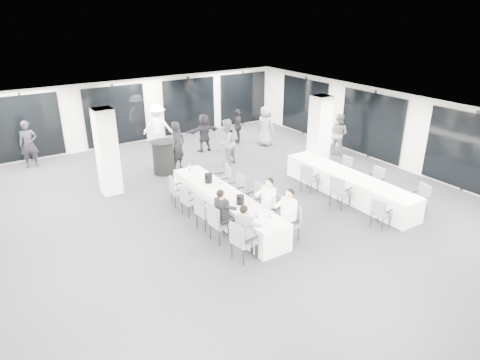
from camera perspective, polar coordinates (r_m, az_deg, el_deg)
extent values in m
cube|color=black|center=(13.04, -0.56, -3.76)|extent=(14.00, 16.00, 0.02)
cube|color=white|center=(12.07, -0.61, 8.34)|extent=(14.00, 16.00, 0.02)
cube|color=silver|center=(17.11, 19.77, 6.39)|extent=(0.02, 16.00, 2.80)
cube|color=silver|center=(19.45, -13.51, 8.91)|extent=(14.00, 0.02, 2.80)
cube|color=black|center=(19.40, -13.42, 8.73)|extent=(13.60, 0.06, 2.50)
cube|color=black|center=(17.67, 17.08, 7.04)|extent=(0.06, 14.00, 2.50)
cube|color=white|center=(14.22, -17.29, 3.59)|extent=(0.60, 0.60, 2.80)
cube|color=white|center=(15.71, 10.51, 6.00)|extent=(0.60, 0.60, 2.80)
cube|color=white|center=(12.33, -1.99, -3.41)|extent=(0.90, 5.00, 0.75)
cube|color=white|center=(14.10, 14.15, -0.67)|extent=(0.90, 5.00, 0.75)
cylinder|color=black|center=(15.73, -10.17, 2.96)|extent=(0.76, 0.76, 1.20)
cylinder|color=black|center=(15.54, -10.32, 5.04)|extent=(0.87, 0.87, 0.02)
cube|color=#53555A|center=(10.35, 0.57, -8.20)|extent=(0.56, 0.58, 0.08)
cube|color=#53555A|center=(10.07, -0.42, -7.25)|extent=(0.13, 0.49, 0.49)
cylinder|color=black|center=(10.50, -1.09, -9.37)|extent=(0.04, 0.04, 0.43)
cylinder|color=black|center=(10.23, 0.47, -10.31)|extent=(0.04, 0.04, 0.43)
cylinder|color=black|center=(10.74, 0.65, -8.58)|extent=(0.04, 0.04, 0.43)
cylinder|color=black|center=(10.47, 2.22, -9.47)|extent=(0.04, 0.04, 0.43)
cube|color=black|center=(10.43, -0.41, -6.79)|extent=(0.36, 0.09, 0.04)
cube|color=black|center=(10.09, 1.59, -7.89)|extent=(0.36, 0.09, 0.04)
cube|color=#53555A|center=(11.14, -2.50, -5.80)|extent=(0.53, 0.55, 0.09)
cube|color=#53555A|center=(10.88, -3.56, -4.80)|extent=(0.10, 0.50, 0.50)
cylinder|color=black|center=(11.32, -4.00, -6.86)|extent=(0.04, 0.04, 0.44)
cylinder|color=black|center=(11.00, -2.77, -7.75)|extent=(0.04, 0.04, 0.44)
cylinder|color=black|center=(11.52, -2.19, -6.25)|extent=(0.04, 0.04, 0.44)
cylinder|color=black|center=(11.21, -0.93, -7.10)|extent=(0.04, 0.04, 0.44)
cube|color=black|center=(11.25, -3.29, -4.45)|extent=(0.37, 0.07, 0.04)
cube|color=black|center=(10.85, -1.71, -5.49)|extent=(0.37, 0.07, 0.04)
cube|color=#53555A|center=(11.75, -4.44, -4.38)|extent=(0.52, 0.54, 0.08)
cube|color=#53555A|center=(11.52, -5.40, -3.47)|extent=(0.11, 0.47, 0.47)
cylinder|color=black|center=(11.92, -5.78, -5.38)|extent=(0.04, 0.04, 0.42)
cylinder|color=black|center=(11.62, -4.66, -6.12)|extent=(0.04, 0.04, 0.42)
cylinder|color=black|center=(12.12, -4.16, -4.83)|extent=(0.04, 0.04, 0.42)
cylinder|color=black|center=(11.82, -3.02, -5.54)|extent=(0.04, 0.04, 0.42)
cube|color=black|center=(11.87, -5.17, -3.20)|extent=(0.35, 0.08, 0.04)
cube|color=black|center=(11.48, -3.74, -4.06)|extent=(0.35, 0.08, 0.04)
cube|color=#53555A|center=(12.57, -6.63, -2.84)|extent=(0.46, 0.47, 0.07)
cube|color=#53555A|center=(12.37, -7.47, -2.05)|extent=(0.09, 0.42, 0.42)
cylinder|color=black|center=(12.73, -7.72, -3.69)|extent=(0.03, 0.03, 0.38)
cylinder|color=black|center=(12.44, -6.85, -4.28)|extent=(0.03, 0.03, 0.38)
cylinder|color=black|center=(12.89, -6.32, -3.26)|extent=(0.03, 0.03, 0.38)
cylinder|color=black|center=(12.61, -5.43, -3.83)|extent=(0.03, 0.03, 0.38)
cube|color=black|center=(12.68, -7.20, -1.85)|extent=(0.31, 0.06, 0.04)
cube|color=black|center=(12.33, -6.10, -2.55)|extent=(0.31, 0.06, 0.04)
cube|color=#53555A|center=(13.18, -8.10, -1.57)|extent=(0.52, 0.53, 0.08)
cube|color=#53555A|center=(13.03, -9.07, -0.66)|extent=(0.13, 0.45, 0.45)
cylinder|color=black|center=(13.40, -9.07, -2.32)|extent=(0.03, 0.03, 0.40)
cylinder|color=black|center=(13.06, -8.63, -2.98)|extent=(0.03, 0.03, 0.40)
cylinder|color=black|center=(13.49, -7.48, -2.05)|extent=(0.03, 0.03, 0.40)
cylinder|color=black|center=(13.15, -7.00, -2.70)|extent=(0.03, 0.03, 0.40)
cube|color=black|center=(13.33, -8.43, -0.53)|extent=(0.33, 0.09, 0.04)
cube|color=black|center=(12.90, -7.84, -1.30)|extent=(0.33, 0.09, 0.04)
cube|color=#53555A|center=(11.27, 6.51, -5.84)|extent=(0.51, 0.52, 0.08)
cube|color=#53555A|center=(11.25, 7.50, -4.43)|extent=(0.12, 0.45, 0.45)
cylinder|color=black|center=(11.33, 7.82, -7.11)|extent=(0.04, 0.04, 0.40)
cylinder|color=black|center=(11.62, 6.78, -6.27)|extent=(0.04, 0.04, 0.40)
cylinder|color=black|center=(11.15, 6.11, -7.56)|extent=(0.04, 0.04, 0.40)
cylinder|color=black|center=(11.44, 5.11, -6.69)|extent=(0.04, 0.04, 0.40)
cube|color=black|center=(11.01, 7.21, -5.62)|extent=(0.33, 0.08, 0.04)
cube|color=black|center=(11.37, 5.91, -4.59)|extent=(0.33, 0.08, 0.04)
cube|color=#53555A|center=(11.86, 3.88, -4.17)|extent=(0.46, 0.48, 0.08)
cube|color=#53555A|center=(11.86, 4.76, -2.74)|extent=(0.07, 0.46, 0.46)
cylinder|color=black|center=(11.94, 5.20, -5.32)|extent=(0.04, 0.04, 0.41)
cylinder|color=black|center=(12.22, 4.03, -4.61)|extent=(0.04, 0.04, 0.41)
cylinder|color=black|center=(11.72, 3.67, -5.84)|extent=(0.04, 0.04, 0.41)
cylinder|color=black|center=(12.00, 2.51, -5.10)|extent=(0.04, 0.04, 0.41)
cube|color=black|center=(11.61, 4.65, -3.87)|extent=(0.34, 0.04, 0.04)
cube|color=black|center=(11.96, 3.18, -3.00)|extent=(0.34, 0.04, 0.04)
cube|color=#53555A|center=(12.38, 1.86, -2.84)|extent=(0.51, 0.53, 0.08)
cube|color=#53555A|center=(12.40, 2.69, -1.40)|extent=(0.10, 0.48, 0.47)
cylinder|color=black|center=(12.47, 3.18, -3.96)|extent=(0.04, 0.04, 0.42)
cylinder|color=black|center=(12.75, 1.98, -3.31)|extent=(0.04, 0.04, 0.42)
cylinder|color=black|center=(12.24, 1.71, -4.48)|extent=(0.04, 0.04, 0.42)
cylinder|color=black|center=(12.52, 0.52, -3.81)|extent=(0.04, 0.04, 0.42)
cube|color=black|center=(12.13, 2.64, -2.50)|extent=(0.35, 0.07, 0.04)
cube|color=black|center=(12.49, 1.13, -1.71)|extent=(0.35, 0.07, 0.04)
cube|color=#53555A|center=(13.17, -0.66, -1.37)|extent=(0.45, 0.47, 0.08)
cube|color=#53555A|center=(13.17, 0.10, -0.13)|extent=(0.07, 0.44, 0.44)
cylinder|color=black|center=(13.22, 0.50, -2.39)|extent=(0.03, 0.03, 0.39)
cylinder|color=black|center=(13.51, -0.43, -1.83)|extent=(0.03, 0.03, 0.39)
cylinder|color=black|center=(13.02, -0.90, -2.79)|extent=(0.03, 0.03, 0.39)
cylinder|color=black|center=(13.32, -1.81, -2.21)|extent=(0.03, 0.03, 0.39)
cube|color=black|center=(12.92, -0.08, -1.06)|extent=(0.33, 0.05, 0.04)
cube|color=black|center=(13.29, -1.24, -0.38)|extent=(0.33, 0.05, 0.04)
cube|color=#53555A|center=(13.81, -2.50, -0.12)|extent=(0.58, 0.59, 0.08)
cube|color=#53555A|center=(13.76, -1.62, 1.05)|extent=(0.18, 0.47, 0.47)
cylinder|color=black|center=(13.78, -1.43, -1.28)|extent=(0.04, 0.04, 0.42)
cylinder|color=black|center=(14.13, -1.91, -0.65)|extent=(0.04, 0.04, 0.42)
cylinder|color=black|center=(13.67, -3.07, -1.49)|extent=(0.04, 0.04, 0.42)
cylinder|color=black|center=(14.04, -3.51, -0.85)|extent=(0.04, 0.04, 0.42)
cube|color=black|center=(13.51, -2.21, 0.17)|extent=(0.34, 0.13, 0.04)
cube|color=black|center=(13.97, -2.79, 0.92)|extent=(0.34, 0.13, 0.04)
cube|color=#53555A|center=(12.42, 18.31, -4.24)|extent=(0.47, 0.49, 0.07)
cube|color=#53555A|center=(12.16, 17.95, -3.50)|extent=(0.11, 0.42, 0.42)
cylinder|color=black|center=(12.46, 17.03, -5.15)|extent=(0.03, 0.03, 0.37)
cylinder|color=black|center=(12.30, 18.45, -5.72)|extent=(0.03, 0.03, 0.37)
cylinder|color=black|center=(12.74, 17.94, -4.63)|extent=(0.03, 0.03, 0.37)
cylinder|color=black|center=(12.58, 19.33, -5.17)|extent=(0.03, 0.03, 0.37)
cube|color=black|center=(12.46, 17.52, -3.27)|extent=(0.31, 0.08, 0.04)
cube|color=black|center=(12.26, 19.30, -3.94)|extent=(0.31, 0.08, 0.04)
cube|color=#53555A|center=(13.30, 13.26, -1.59)|extent=(0.56, 0.57, 0.08)
cube|color=#53555A|center=(13.01, 12.79, -0.74)|extent=(0.14, 0.48, 0.48)
cylinder|color=black|center=(13.35, 11.92, -2.58)|extent=(0.04, 0.04, 0.43)
cylinder|color=black|center=(13.14, 13.38, -3.13)|extent=(0.04, 0.04, 0.43)
cylinder|color=black|center=(13.66, 12.96, -2.07)|extent=(0.04, 0.04, 0.43)
cylinder|color=black|center=(13.46, 14.40, -2.60)|extent=(0.04, 0.04, 0.43)
cube|color=black|center=(13.36, 12.42, -0.56)|extent=(0.36, 0.10, 0.04)
cube|color=black|center=(13.10, 14.26, -1.22)|extent=(0.36, 0.10, 0.04)
cube|color=#53555A|center=(14.21, 9.29, 0.20)|extent=(0.55, 0.57, 0.08)
cube|color=#53555A|center=(13.94, 8.86, 0.96)|extent=(0.17, 0.45, 0.45)
cylinder|color=black|center=(14.25, 8.13, -0.71)|extent=(0.04, 0.04, 0.40)
cylinder|color=black|center=(14.05, 9.44, -1.14)|extent=(0.04, 0.04, 0.40)
cylinder|color=black|center=(14.55, 9.03, -0.26)|extent=(0.04, 0.04, 0.40)
cylinder|color=black|center=(14.36, 10.32, -0.67)|extent=(0.04, 0.04, 0.40)
cube|color=black|center=(14.27, 8.52, 1.07)|extent=(0.33, 0.12, 0.04)
cube|color=black|center=(14.02, 10.16, 0.57)|extent=(0.33, 0.12, 0.04)
cube|color=#53555A|center=(13.52, 22.52, -2.53)|extent=(0.55, 0.56, 0.08)
cube|color=#53555A|center=(13.55, 23.37, -1.39)|extent=(0.17, 0.45, 0.45)
cylinder|color=black|center=(13.61, 23.52, -3.64)|extent=(0.03, 0.03, 0.40)
cylinder|color=black|center=(13.86, 22.49, -2.99)|extent=(0.03, 0.03, 0.40)
cylinder|color=black|center=(13.36, 22.26, -3.91)|extent=(0.03, 0.03, 0.40)
cylinder|color=black|center=(13.62, 21.24, -3.24)|extent=(0.03, 0.03, 0.40)
cube|color=black|center=(13.29, 23.29, -2.30)|extent=(0.33, 0.12, 0.04)
cube|color=black|center=(13.62, 21.98, -1.50)|extent=(0.33, 0.12, 0.04)
cube|color=#53555A|center=(14.38, 17.38, -0.33)|extent=(0.45, 0.47, 0.08)
cube|color=#53555A|center=(14.44, 18.05, 0.80)|extent=(0.06, 0.44, 0.44)
cylinder|color=black|center=(14.50, 18.34, -1.28)|extent=(0.03, 0.03, 0.40)
cylinder|color=black|center=(14.72, 17.20, -0.78)|extent=(0.03, 0.03, 0.40)
cylinder|color=black|center=(14.22, 17.34, -1.62)|extent=(0.03, 0.03, 0.40)
cylinder|color=black|center=(14.44, 16.20, -1.11)|extent=(0.03, 0.03, 0.40)
cube|color=black|center=(14.18, 18.18, -0.04)|extent=(0.33, 0.04, 0.04)
cube|color=black|center=(14.46, 16.74, 0.58)|extent=(0.33, 0.04, 0.04)
cube|color=#53555A|center=(15.21, 13.51, 1.29)|extent=(0.44, 0.45, 0.07)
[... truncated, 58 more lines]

